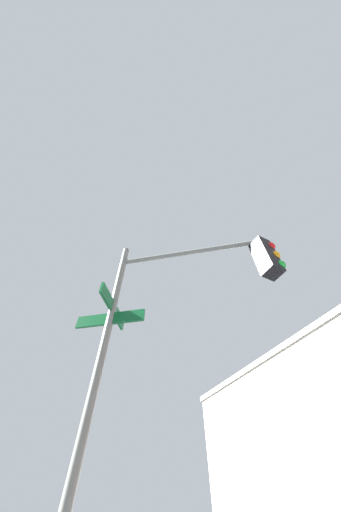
% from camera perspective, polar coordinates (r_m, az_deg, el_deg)
% --- Properties ---
extents(traffic_signal_near, '(2.21, 2.71, 5.35)m').
position_cam_1_polar(traffic_signal_near, '(3.73, 4.25, -10.79)').
color(traffic_signal_near, slate).
rests_on(traffic_signal_near, ground_plane).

